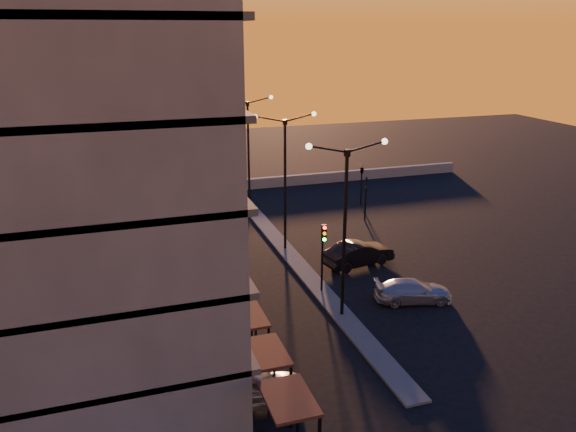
# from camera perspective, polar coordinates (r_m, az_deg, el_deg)

# --- Properties ---
(ground) EXTENTS (120.00, 120.00, 0.00)m
(ground) POSITION_cam_1_polar(r_m,az_deg,el_deg) (30.78, 5.48, -10.04)
(ground) COLOR black
(ground) RESTS_ON ground
(sidewalk_west) EXTENTS (5.00, 40.00, 0.12)m
(sidewalk_west) POSITION_cam_1_polar(r_m,az_deg,el_deg) (32.20, -15.19, -9.17)
(sidewalk_west) COLOR #484846
(sidewalk_west) RESTS_ON ground
(median) EXTENTS (1.20, 36.00, 0.12)m
(median) POSITION_cam_1_polar(r_m,az_deg,el_deg) (39.24, -0.29, -3.35)
(median) COLOR #484846
(median) RESTS_ON ground
(parapet) EXTENTS (44.00, 0.50, 1.00)m
(parapet) POSITION_cam_1_polar(r_m,az_deg,el_deg) (54.24, -3.43, 3.32)
(parapet) COLOR slate
(parapet) RESTS_ON ground
(building) EXTENTS (14.35, 17.08, 25.00)m
(building) POSITION_cam_1_polar(r_m,az_deg,el_deg) (25.06, -25.05, 10.51)
(building) COLOR #635E57
(building) RESTS_ON ground
(streetlamp_near) EXTENTS (4.32, 0.32, 9.51)m
(streetlamp_near) POSITION_cam_1_polar(r_m,az_deg,el_deg) (28.54, 5.82, -0.12)
(streetlamp_near) COLOR black
(streetlamp_near) RESTS_ON ground
(streetlamp_mid) EXTENTS (4.32, 0.32, 9.51)m
(streetlamp_mid) POSITION_cam_1_polar(r_m,az_deg,el_deg) (37.53, -0.30, 4.51)
(streetlamp_mid) COLOR black
(streetlamp_mid) RESTS_ON ground
(streetlamp_far) EXTENTS (4.32, 0.32, 9.51)m
(streetlamp_far) POSITION_cam_1_polar(r_m,az_deg,el_deg) (46.93, -4.05, 7.30)
(streetlamp_far) COLOR black
(streetlamp_far) RESTS_ON ground
(traffic_light_main) EXTENTS (0.28, 0.44, 4.25)m
(traffic_light_main) POSITION_cam_1_polar(r_m,az_deg,el_deg) (31.95, 3.60, -3.16)
(traffic_light_main) COLOR black
(traffic_light_main) RESTS_ON ground
(signal_east_a) EXTENTS (0.13, 0.16, 3.60)m
(signal_east_a) POSITION_cam_1_polar(r_m,az_deg,el_deg) (44.98, 7.89, 1.87)
(signal_east_a) COLOR black
(signal_east_a) RESTS_ON ground
(signal_east_b) EXTENTS (0.42, 1.99, 3.60)m
(signal_east_b) POSITION_cam_1_polar(r_m,az_deg,el_deg) (48.78, 7.52, 4.62)
(signal_east_b) COLOR black
(signal_east_b) RESTS_ON ground
(car_hatchback) EXTENTS (4.75, 2.57, 1.54)m
(car_hatchback) POSITION_cam_1_polar(r_m,az_deg,el_deg) (24.00, -3.85, -16.89)
(car_hatchback) COLOR #ACADB3
(car_hatchback) RESTS_ON ground
(car_sedan) EXTENTS (5.00, 2.59, 1.57)m
(car_sedan) POSITION_cam_1_polar(r_m,az_deg,el_deg) (36.80, 7.18, -3.81)
(car_sedan) COLOR black
(car_sedan) RESTS_ON ground
(car_wagon) EXTENTS (4.64, 2.74, 1.26)m
(car_wagon) POSITION_cam_1_polar(r_m,az_deg,el_deg) (32.65, 12.61, -7.43)
(car_wagon) COLOR #A3A5AA
(car_wagon) RESTS_ON ground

